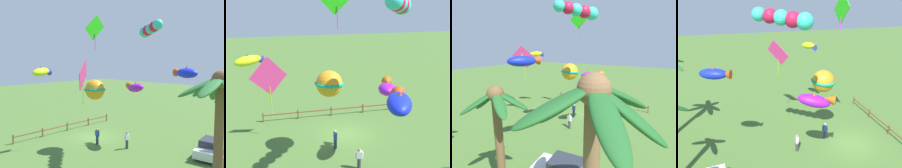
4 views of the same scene
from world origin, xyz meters
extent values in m
plane|color=#476B2D|center=(0.00, 0.00, 0.00)|extent=(120.00, 120.00, 0.00)
cylinder|color=brown|center=(5.77, 15.21, 3.66)|extent=(0.47, 0.47, 7.32)
ellipsoid|color=#2D7033|center=(6.81, 15.15, 7.05)|extent=(2.22, 0.75, 1.03)
ellipsoid|color=#2D7033|center=(5.02, 14.73, 6.76)|extent=(1.97, 1.57, 1.57)
ellipsoid|color=#2D7033|center=(5.38, 14.34, 6.85)|extent=(1.40, 2.12, 1.41)
ellipsoid|color=#2D7033|center=(6.43, 14.45, 6.96)|extent=(1.87, 2.02, 1.20)
sphere|color=brown|center=(5.77, 15.21, 7.32)|extent=(0.89, 0.89, 0.89)
cube|color=brown|center=(-6.10, -4.07, 0.47)|extent=(0.12, 0.12, 0.95)
cube|color=brown|center=(-2.83, -4.07, 0.47)|extent=(0.12, 0.12, 0.95)
cube|color=brown|center=(0.43, -4.07, 0.47)|extent=(0.12, 0.12, 0.95)
cube|color=brown|center=(3.70, -4.07, 0.47)|extent=(0.12, 0.12, 0.95)
cube|color=brown|center=(6.97, -4.07, 0.47)|extent=(0.12, 0.12, 0.95)
cube|color=brown|center=(0.43, -4.07, 0.66)|extent=(13.17, 0.09, 0.11)
cube|color=silver|center=(-3.02, 11.34, 0.60)|extent=(4.06, 2.11, 0.70)
cube|color=#282D38|center=(-3.17, 11.33, 1.23)|extent=(2.18, 1.70, 0.56)
cylinder|color=black|center=(-1.91, 12.25, 0.30)|extent=(0.62, 0.24, 0.60)
cylinder|color=black|center=(-1.74, 10.69, 0.30)|extent=(0.62, 0.24, 0.60)
cylinder|color=black|center=(-4.31, 11.99, 0.30)|extent=(0.62, 0.24, 0.60)
cylinder|color=black|center=(-4.14, 10.44, 0.30)|extent=(0.62, 0.24, 0.60)
cylinder|color=#38383D|center=(0.29, 4.88, 0.42)|extent=(0.26, 0.26, 0.84)
cube|color=silver|center=(0.29, 4.88, 1.11)|extent=(0.42, 0.31, 0.54)
sphere|color=#A37556|center=(0.29, 4.88, 1.48)|extent=(0.21, 0.21, 0.21)
cylinder|color=silver|center=(0.06, 4.93, 1.06)|extent=(0.09, 0.09, 0.52)
cylinder|color=silver|center=(0.51, 4.82, 1.06)|extent=(0.09, 0.09, 0.52)
cylinder|color=#2D3351|center=(1.33, 1.97, 0.42)|extent=(0.26, 0.26, 0.84)
cube|color=#2D519E|center=(1.33, 1.97, 1.11)|extent=(0.24, 0.38, 0.54)
sphere|color=tan|center=(1.33, 1.97, 1.48)|extent=(0.21, 0.21, 0.21)
cylinder|color=#2D519E|center=(1.33, 1.74, 1.06)|extent=(0.09, 0.09, 0.52)
cylinder|color=#2D519E|center=(1.34, 2.20, 1.06)|extent=(0.09, 0.09, 0.52)
ellipsoid|color=#CAEF16|center=(7.21, 1.73, 7.29)|extent=(2.05, 1.50, 0.84)
cone|color=#3436B5|center=(6.46, 1.44, 7.20)|extent=(0.79, 0.76, 0.63)
cone|color=#3436B5|center=(7.21, 1.73, 7.58)|extent=(0.46, 0.46, 0.37)
ellipsoid|color=#1426E6|center=(0.58, 10.82, 7.27)|extent=(1.72, 2.27, 0.75)
cone|color=#C24112|center=(0.23, 9.97, 7.28)|extent=(0.85, 0.85, 0.65)
cone|color=#C24112|center=(0.58, 10.82, 7.60)|extent=(0.53, 0.53, 0.42)
cube|color=#E93489|center=(5.80, 5.21, 7.12)|extent=(2.04, 1.60, 2.46)
cylinder|color=#92D017|center=(5.80, 5.21, 5.67)|extent=(0.05, 0.05, 1.65)
ellipsoid|color=#9317D8|center=(-1.69, 4.31, 5.50)|extent=(1.95, 2.66, 1.22)
cone|color=#A75B12|center=(-2.07, 3.35, 5.67)|extent=(0.99, 1.05, 0.84)
cone|color=#A75B12|center=(-1.69, 4.31, 5.87)|extent=(0.60, 0.60, 0.47)
cube|color=#27D517|center=(1.02, 1.40, 11.34)|extent=(2.46, 0.22, 2.45)
cylinder|color=#CF36D3|center=(1.02, 1.40, 9.94)|extent=(0.05, 0.05, 1.60)
sphere|color=#32CBB8|center=(-1.93, 5.17, 10.87)|extent=(1.06, 1.06, 1.06)
sphere|color=#CC1740|center=(-1.53, 5.79, 10.95)|extent=(1.02, 1.02, 1.02)
sphere|color=#32CBB8|center=(-1.13, 6.41, 11.03)|extent=(0.98, 0.98, 0.98)
sphere|color=#CC1740|center=(-0.73, 7.03, 11.11)|extent=(0.93, 0.93, 0.93)
sphere|color=#32CBB8|center=(-0.33, 7.65, 11.19)|extent=(0.89, 0.89, 0.89)
sphere|color=orange|center=(1.80, 2.19, 5.44)|extent=(1.90, 1.90, 1.90)
torus|color=#0BAB7C|center=(1.80, 2.19, 5.44)|extent=(2.93, 2.94, 0.39)
camera|label=1|loc=(17.98, 19.62, 8.25)|focal=40.73mm
camera|label=2|loc=(5.27, 20.28, 11.48)|focal=43.82mm
camera|label=3|loc=(-7.87, 19.34, 8.17)|focal=27.97mm
camera|label=4|loc=(-15.54, 9.67, 12.61)|focal=38.15mm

